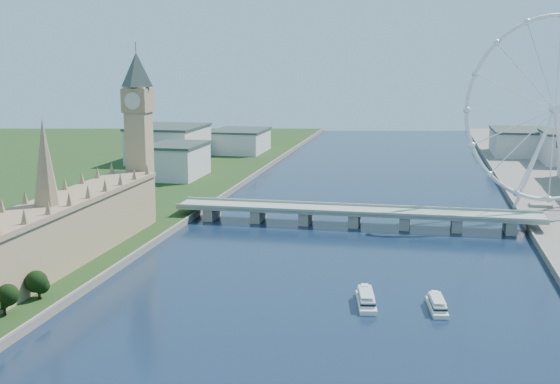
# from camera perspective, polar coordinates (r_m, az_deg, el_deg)

# --- Properties ---
(parliament_range) EXTENTS (24.00, 200.00, 70.00)m
(parliament_range) POSITION_cam_1_polar(r_m,az_deg,el_deg) (339.62, -18.24, -3.46)
(parliament_range) COLOR tan
(parliament_range) RESTS_ON ground
(big_ben) EXTENTS (20.02, 20.02, 110.00)m
(big_ben) POSITION_cam_1_polar(r_m,az_deg,el_deg) (428.12, -11.45, 6.19)
(big_ben) COLOR tan
(big_ben) RESTS_ON ground
(westminster_bridge) EXTENTS (220.00, 22.00, 9.50)m
(westminster_bridge) POSITION_cam_1_polar(r_m,az_deg,el_deg) (426.81, 6.09, -1.81)
(westminster_bridge) COLOR gray
(westminster_bridge) RESTS_ON ground
(london_eye) EXTENTS (113.60, 39.12, 124.30)m
(london_eye) POSITION_cam_1_polar(r_m,az_deg,el_deg) (478.21, 21.45, 6.23)
(london_eye) COLOR silver
(london_eye) RESTS_ON ground
(city_skyline) EXTENTS (505.00, 280.00, 32.00)m
(city_skyline) POSITION_cam_1_polar(r_m,az_deg,el_deg) (680.07, 11.54, 3.55)
(city_skyline) COLOR beige
(city_skyline) RESTS_ON ground
(tour_boat_near) EXTENTS (11.65, 29.12, 6.24)m
(tour_boat_near) POSITION_cam_1_polar(r_m,az_deg,el_deg) (291.58, 7.00, -9.10)
(tour_boat_near) COLOR white
(tour_boat_near) RESTS_ON ground
(tour_boat_far) EXTENTS (9.76, 25.99, 5.56)m
(tour_boat_far) POSITION_cam_1_polar(r_m,az_deg,el_deg) (291.04, 12.63, -9.32)
(tour_boat_far) COLOR silver
(tour_boat_far) RESTS_ON ground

